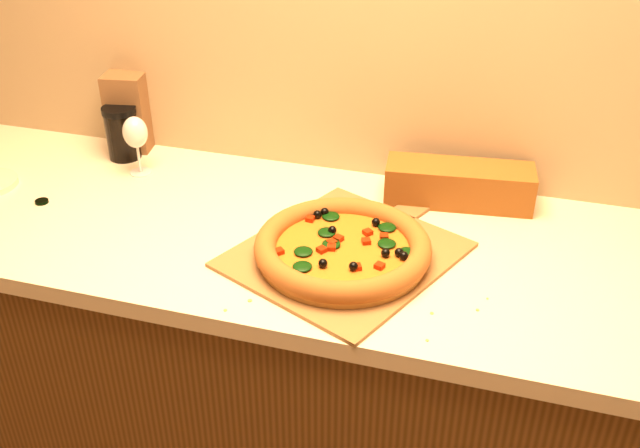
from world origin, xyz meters
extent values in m
cube|color=#492D0F|center=(0.00, 1.43, 0.43)|extent=(2.80, 0.65, 0.86)
cube|color=beige|center=(0.00, 1.43, 0.88)|extent=(2.84, 0.68, 0.04)
cube|color=brown|center=(0.01, 1.36, 0.90)|extent=(0.53, 0.56, 0.01)
cube|color=brown|center=(0.13, 1.62, 0.90)|extent=(0.13, 0.19, 0.01)
cylinder|color=#C27930|center=(0.01, 1.34, 0.92)|extent=(0.35, 0.35, 0.02)
cylinder|color=orange|center=(0.01, 1.34, 0.93)|extent=(0.29, 0.29, 0.01)
torus|color=brown|center=(0.01, 1.34, 0.94)|extent=(0.37, 0.37, 0.05)
ellipsoid|color=black|center=(0.07, 1.37, 0.94)|extent=(0.04, 0.04, 0.01)
sphere|color=black|center=(-0.03, 1.32, 0.94)|extent=(0.02, 0.02, 0.02)
cube|color=maroon|center=(0.04, 1.28, 0.94)|extent=(0.02, 0.02, 0.01)
cylinder|color=black|center=(-0.74, 1.38, 0.90)|extent=(0.03, 0.03, 0.01)
cube|color=brown|center=(0.21, 1.66, 0.95)|extent=(0.36, 0.15, 0.09)
cylinder|color=silver|center=(-0.59, 1.58, 0.90)|extent=(0.06, 0.06, 0.00)
cylinder|color=silver|center=(-0.59, 1.58, 0.94)|extent=(0.01, 0.01, 0.07)
ellipsoid|color=silver|center=(-0.59, 1.58, 1.01)|extent=(0.06, 0.06, 0.08)
cube|color=brown|center=(-0.68, 1.71, 1.01)|extent=(0.12, 0.10, 0.21)
cylinder|color=black|center=(-0.67, 1.66, 0.96)|extent=(0.08, 0.08, 0.13)
cylinder|color=black|center=(-0.67, 1.66, 1.04)|extent=(0.09, 0.09, 0.02)
camera|label=1|loc=(0.32, 0.14, 1.74)|focal=40.00mm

